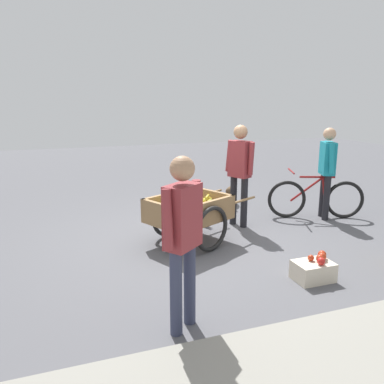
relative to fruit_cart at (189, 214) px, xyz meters
name	(u,v)px	position (x,y,z in m)	size (l,w,h in m)	color
ground_plane	(194,241)	(-0.10, -0.06, -0.44)	(24.00, 24.00, 0.00)	#56565B
fruit_cart	(189,214)	(0.00, 0.00, 0.00)	(1.82, 1.40, 0.73)	#937047
vendor_person	(240,166)	(-1.03, -0.50, 0.55)	(0.33, 0.54, 1.65)	black
bicycle	(316,198)	(-2.48, -0.43, -0.09)	(1.56, 0.72, 0.85)	black
cyclist_person	(327,165)	(-2.62, -0.37, 0.49)	(0.31, 0.56, 1.57)	black
dog	(231,192)	(-1.45, -1.70, -0.17)	(0.41, 0.59, 0.40)	#4C3823
plastic_bucket	(201,199)	(-0.88, -1.80, -0.30)	(0.25, 0.25, 0.28)	#B21E1E
apple_crate	(314,269)	(-0.96, 1.61, -0.31)	(0.44, 0.32, 0.32)	beige
bystander_person	(183,229)	(0.77, 2.04, 0.51)	(0.43, 0.39, 1.59)	#333851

